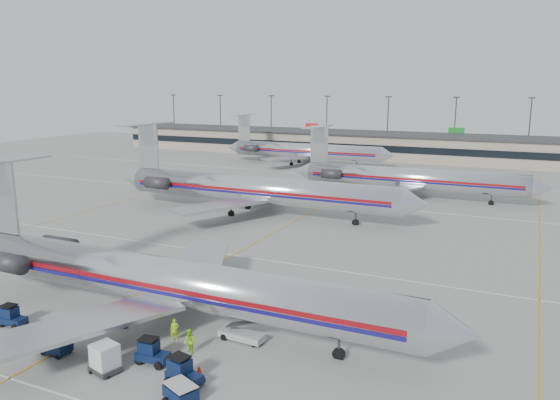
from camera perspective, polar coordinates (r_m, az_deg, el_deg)
The scene contains 18 objects.
ground at distance 51.46m, azimuth -10.50°, elevation -8.74°, with size 260.00×260.00×0.00m, color gray.
apron_markings at distance 59.40m, azimuth -4.90°, elevation -5.76°, with size 160.00×0.15×0.02m, color silver.
terminal at distance 140.66m, azimuth 13.28°, elevation 5.47°, with size 162.00×17.00×6.25m.
light_mast_row at distance 153.93m, azimuth 14.47°, elevation 7.96°, with size 163.60×0.40×15.28m.
jet_foreground at distance 43.18m, azimuth -12.29°, elevation -8.07°, with size 44.91×26.44×11.75m.
jet_second_row at distance 77.40m, azimuth -2.94°, elevation 1.17°, with size 47.87×28.19×12.53m.
jet_third_row at distance 91.00m, azimuth 13.16°, elevation 2.26°, with size 41.64×25.61×11.39m.
jet_back_row at distance 127.04m, azimuth 2.39°, elevation 5.19°, with size 41.71×25.66×11.41m.
tug_left at distance 46.92m, azimuth -26.28°, elevation -10.87°, with size 2.16×1.20×1.69m.
tug_center at distance 38.05m, azimuth -13.34°, elevation -15.21°, with size 2.28×1.32×1.76m.
tug_right at distance 35.26m, azimuth -10.18°, elevation -17.28°, with size 2.49×1.61×1.87m.
cart_inner at distance 41.33m, azimuth -22.35°, elevation -13.91°, with size 1.94×1.38×1.06m.
cart_outer at distance 33.86m, azimuth -10.35°, elevation -19.14°, with size 2.27×1.95×1.09m.
uld_container at distance 37.74m, azimuth -17.82°, elevation -15.45°, with size 2.13×1.93×1.90m.
belt_loader at distance 40.21m, azimuth -3.90°, elevation -13.74°, with size 4.02×1.42×2.11m.
ramp_worker_near at distance 40.76m, azimuth -10.96°, elevation -13.15°, with size 0.61×0.40×1.67m, color #A5E315.
ramp_worker_far at distance 38.75m, azimuth -9.43°, elevation -14.40°, with size 0.85×0.66×1.75m, color #87D914.
cone_right at distance 36.58m, azimuth -8.46°, elevation -17.11°, with size 0.40×0.40×0.55m, color red.
Camera 1 is at (28.43, -39.00, 17.87)m, focal length 35.00 mm.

